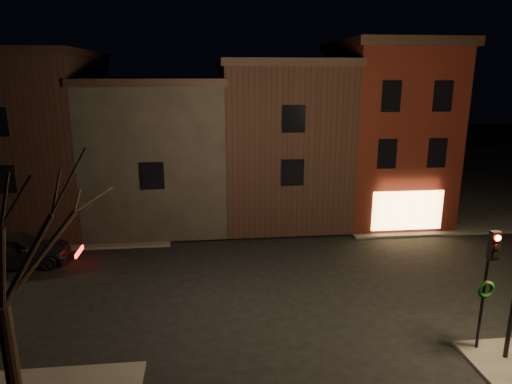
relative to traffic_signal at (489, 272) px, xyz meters
The scene contains 8 objects.
ground 8.34m from the traffic_signal, 135.48° to the left, with size 120.00×120.00×0.00m, color black.
sidewalk_far_right 29.42m from the traffic_signal, 60.55° to the left, with size 30.00×30.00×0.12m, color #2D2B28.
corner_building 15.39m from the traffic_signal, 80.90° to the left, with size 6.50×8.50×10.50m.
row_building_a 16.65m from the traffic_signal, 104.37° to the left, with size 7.30×10.30×9.40m.
row_building_b 19.68m from the traffic_signal, 125.34° to the left, with size 7.80×10.30×8.40m.
row_building_c 24.65m from the traffic_signal, 139.28° to the left, with size 7.30×10.30×9.90m.
traffic_signal is the anchor object (origin of this frame).
parked_car_a 19.74m from the traffic_signal, 153.43° to the left, with size 1.95×4.85×1.65m, color black.
Camera 1 is at (-2.96, -17.64, 8.73)m, focal length 32.00 mm.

